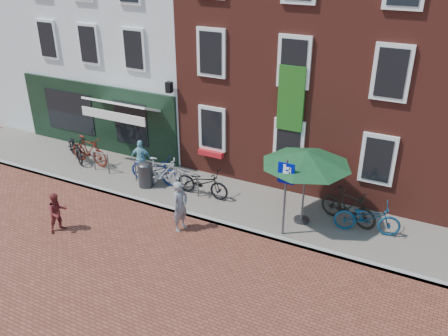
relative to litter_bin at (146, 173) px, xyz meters
The scene contains 18 objects.
ground 1.73m from the litter_bin, 39.06° to the right, with size 80.00×80.00×0.00m, color brown.
sidewalk 2.37m from the litter_bin, 12.17° to the left, with size 24.00×3.00×0.10m, color slate.
building_stucco 8.05m from the litter_bin, 122.07° to the left, with size 8.00×8.00×9.00m, color silver.
building_brick_mid 8.09m from the litter_bin, 61.50° to the left, with size 6.00×8.00×10.00m, color maroon.
filler_left 13.32m from the litter_bin, 151.99° to the left, with size 7.00×8.00×9.00m, color silver.
litter_bin is the anchor object (origin of this frame).
parking_sign 5.77m from the litter_bin, ahead, with size 0.50×0.08×2.53m.
parasol 6.17m from the litter_bin, ahead, with size 2.80×2.80×2.58m.
woman 3.13m from the litter_bin, 34.08° to the right, with size 0.61×0.40×1.67m, color gray.
boy 3.64m from the litter_bin, 102.69° to the right, with size 0.64×0.50×1.31m, color maroon.
cafe_person 0.98m from the litter_bin, 134.29° to the left, with size 0.83×0.35×1.42m, color #7CC2D3.
bicycle_0 4.01m from the litter_bin, behind, with size 0.70×2.00×1.05m, color black.
bicycle_1 3.20m from the litter_bin, behind, with size 0.55×1.94×1.17m, color #5A180F.
bicycle_2 0.41m from the litter_bin, 72.90° to the left, with size 0.70×2.00×1.05m, color navy.
bicycle_3 0.64m from the litter_bin, 20.14° to the left, with size 0.55×1.94×1.17m, color #A5A5A7.
bicycle_4 2.24m from the litter_bin, ahead, with size 0.70×2.00×1.05m, color black.
bicycle_5 7.27m from the litter_bin, ahead, with size 0.55×1.94×1.17m, color black.
bicycle_6 7.90m from the litter_bin, ahead, with size 0.70×2.00×1.05m, color navy.
Camera 1 is at (8.25, -11.33, 8.29)m, focal length 37.52 mm.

